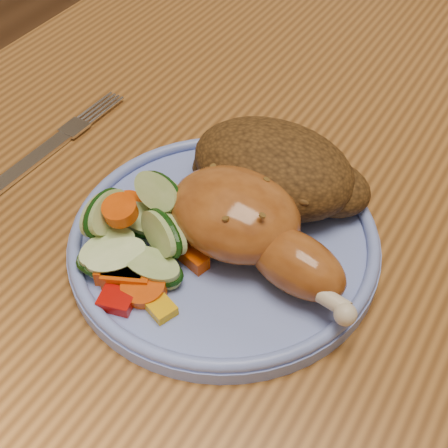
# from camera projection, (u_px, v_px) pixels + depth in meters

# --- Properties ---
(dining_table) EXTENTS (0.90, 1.40, 0.75)m
(dining_table) POSITION_uv_depth(u_px,v_px,m) (356.00, 271.00, 0.58)
(dining_table) COLOR #935B27
(dining_table) RESTS_ON ground
(plate) EXTENTS (0.24, 0.24, 0.01)m
(plate) POSITION_uv_depth(u_px,v_px,m) (224.00, 243.00, 0.49)
(plate) COLOR #7187DC
(plate) RESTS_ON dining_table
(plate_rim) EXTENTS (0.24, 0.24, 0.01)m
(plate_rim) POSITION_uv_depth(u_px,v_px,m) (224.00, 233.00, 0.48)
(plate_rim) COLOR #7187DC
(plate_rim) RESTS_ON plate
(chicken_leg) EXTENTS (0.17, 0.09, 0.06)m
(chicken_leg) POSITION_uv_depth(u_px,v_px,m) (249.00, 225.00, 0.46)
(chicken_leg) COLOR #A45822
(chicken_leg) RESTS_ON plate
(rice_pilaf) EXTENTS (0.15, 0.10, 0.06)m
(rice_pilaf) POSITION_uv_depth(u_px,v_px,m) (277.00, 170.00, 0.50)
(rice_pilaf) COLOR #4F3113
(rice_pilaf) RESTS_ON plate
(vegetable_pile) EXTENTS (0.11, 0.12, 0.06)m
(vegetable_pile) POSITION_uv_depth(u_px,v_px,m) (135.00, 238.00, 0.46)
(vegetable_pile) COLOR #A50A05
(vegetable_pile) RESTS_ON plate
(fork) EXTENTS (0.02, 0.18, 0.00)m
(fork) POSITION_uv_depth(u_px,v_px,m) (41.00, 153.00, 0.57)
(fork) COLOR silver
(fork) RESTS_ON dining_table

